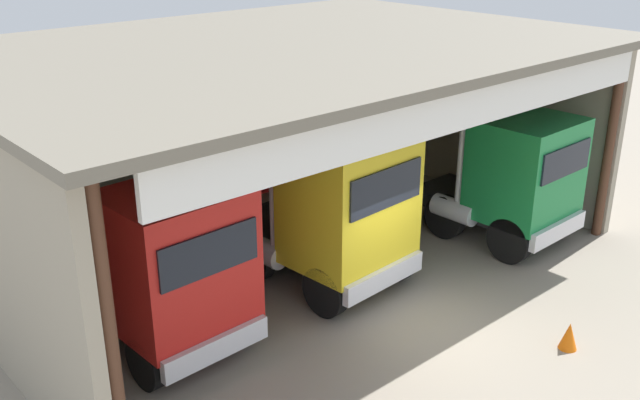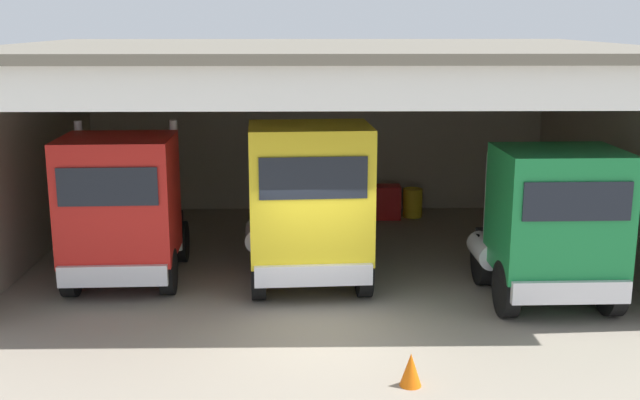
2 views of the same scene
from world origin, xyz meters
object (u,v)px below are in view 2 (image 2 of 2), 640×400
(truck_yellow_yard_outside, at_px, (308,204))
(traffic_cone, at_px, (411,369))
(truck_red_center_right_bay, at_px, (122,208))
(tool_cart, at_px, (385,202))
(oil_drum, at_px, (413,203))
(truck_green_center_left_bay, at_px, (551,224))

(truck_yellow_yard_outside, height_order, traffic_cone, truck_yellow_yard_outside)
(truck_red_center_right_bay, bearing_deg, traffic_cone, 136.17)
(tool_cart, bearing_deg, oil_drum, 12.41)
(truck_yellow_yard_outside, xyz_separation_m, tool_cart, (2.30, 6.02, -1.38))
(truck_green_center_left_bay, distance_m, tool_cart, 7.78)
(oil_drum, distance_m, tool_cart, 0.88)
(truck_red_center_right_bay, xyz_separation_m, truck_yellow_yard_outside, (4.10, -0.26, 0.14))
(truck_red_center_right_bay, height_order, tool_cart, truck_red_center_right_bay)
(truck_red_center_right_bay, bearing_deg, oil_drum, -142.85)
(truck_red_center_right_bay, height_order, traffic_cone, truck_red_center_right_bay)
(tool_cart, distance_m, traffic_cone, 10.90)
(oil_drum, distance_m, traffic_cone, 11.17)
(truck_yellow_yard_outside, relative_size, traffic_cone, 8.62)
(truck_red_center_right_bay, xyz_separation_m, traffic_cone, (5.75, -5.12, -1.46))
(truck_red_center_right_bay, relative_size, traffic_cone, 8.78)
(truck_red_center_right_bay, relative_size, truck_green_center_left_bay, 1.19)
(truck_green_center_left_bay, distance_m, oil_drum, 7.72)
(tool_cart, bearing_deg, traffic_cone, -93.41)
(oil_drum, bearing_deg, tool_cart, -167.59)
(truck_red_center_right_bay, distance_m, traffic_cone, 7.84)
(truck_yellow_yard_outside, bearing_deg, truck_red_center_right_bay, -7.23)
(truck_red_center_right_bay, height_order, truck_yellow_yard_outside, truck_yellow_yard_outside)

